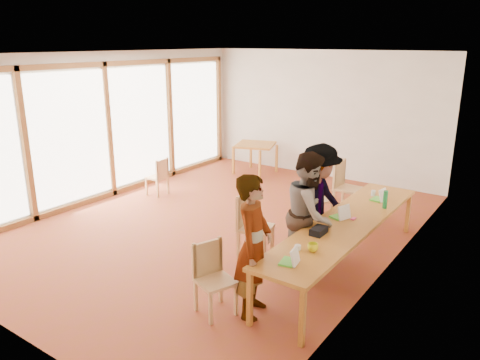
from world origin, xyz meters
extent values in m
plane|color=brown|center=(0.00, 0.00, 0.00)|extent=(8.00, 8.00, 0.00)
cube|color=beige|center=(0.00, 4.00, 1.50)|extent=(6.00, 0.10, 3.00)
cube|color=beige|center=(3.00, 0.00, 1.50)|extent=(0.10, 8.00, 3.00)
cube|color=white|center=(-2.96, 0.00, 1.50)|extent=(0.10, 8.00, 3.00)
cube|color=white|center=(0.00, 0.00, 3.02)|extent=(6.00, 8.00, 0.04)
cube|color=orange|center=(2.50, -0.39, 0.72)|extent=(0.80, 4.00, 0.05)
cube|color=orange|center=(2.16, -2.33, 0.35)|extent=(0.06, 0.06, 0.70)
cube|color=orange|center=(2.16, 1.55, 0.35)|extent=(0.06, 0.06, 0.70)
cube|color=orange|center=(2.84, -2.33, 0.35)|extent=(0.06, 0.06, 0.70)
cube|color=orange|center=(2.84, 1.55, 0.35)|extent=(0.06, 0.06, 0.70)
cube|color=orange|center=(-1.39, 3.20, 0.72)|extent=(0.90, 0.90, 0.05)
cube|color=orange|center=(-1.78, 2.81, 0.35)|extent=(0.05, 0.05, 0.70)
cube|color=orange|center=(-1.78, 3.59, 0.35)|extent=(0.05, 0.05, 0.70)
cube|color=orange|center=(-1.00, 2.81, 0.35)|extent=(0.05, 0.05, 0.70)
cube|color=orange|center=(-1.00, 3.59, 0.35)|extent=(0.05, 0.05, 0.70)
cube|color=tan|center=(1.67, -2.34, 0.42)|extent=(0.54, 0.54, 0.04)
cube|color=tan|center=(1.50, -2.28, 0.66)|extent=(0.19, 0.40, 0.43)
cube|color=tan|center=(1.23, -0.79, 0.48)|extent=(0.57, 0.57, 0.05)
cube|color=tan|center=(1.03, -0.84, 0.75)|extent=(0.16, 0.47, 0.50)
cube|color=tan|center=(1.34, 1.13, 0.41)|extent=(0.53, 0.53, 0.04)
cube|color=tan|center=(1.17, 1.20, 0.64)|extent=(0.19, 0.39, 0.42)
cube|color=tan|center=(1.61, 1.89, 0.48)|extent=(0.48, 0.48, 0.04)
cube|color=tan|center=(1.40, 1.90, 0.74)|extent=(0.06, 0.47, 0.49)
cube|color=tan|center=(-2.19, 0.56, 0.38)|extent=(0.39, 0.39, 0.04)
cube|color=tan|center=(-2.02, 0.57, 0.60)|extent=(0.05, 0.38, 0.39)
imported|color=gray|center=(2.04, -2.07, 0.88)|extent=(0.59, 0.74, 1.76)
imported|color=gray|center=(2.09, -0.74, 0.88)|extent=(0.90, 1.02, 1.77)
imported|color=gray|center=(1.98, -0.24, 0.89)|extent=(0.84, 1.24, 1.78)
cube|color=#57CF36|center=(2.46, -1.98, 0.76)|extent=(0.20, 0.26, 0.02)
cube|color=white|center=(2.54, -1.97, 0.85)|extent=(0.10, 0.22, 0.19)
cube|color=#57CF36|center=(2.35, -0.30, 0.76)|extent=(0.25, 0.29, 0.03)
cube|color=white|center=(2.44, -0.33, 0.85)|extent=(0.14, 0.24, 0.20)
cube|color=#57CF36|center=(2.54, 0.77, 0.76)|extent=(0.19, 0.26, 0.02)
cube|color=white|center=(2.63, 0.76, 0.85)|extent=(0.09, 0.23, 0.20)
imported|color=yellow|center=(2.55, -1.55, 0.80)|extent=(0.17, 0.17, 0.10)
cylinder|color=#187939|center=(2.76, 0.45, 0.89)|extent=(0.07, 0.07, 0.28)
cylinder|color=silver|center=(2.41, 0.94, 0.80)|extent=(0.07, 0.07, 0.09)
cylinder|color=white|center=(2.38, -1.61, 0.78)|extent=(0.08, 0.08, 0.06)
cube|color=#F53B90|center=(2.55, -0.25, 0.76)|extent=(0.05, 0.10, 0.01)
cube|color=black|center=(2.37, -1.02, 0.80)|extent=(0.16, 0.26, 0.09)
camera|label=1|loc=(4.80, -6.29, 3.20)|focal=35.00mm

